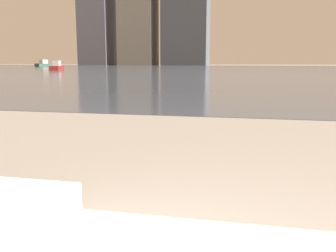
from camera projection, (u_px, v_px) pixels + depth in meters
towel_stack at (20, 218)px, 0.99m from camera, size 0.27×0.18×0.16m
harbor_water at (249, 69)px, 59.98m from camera, size 180.00×110.00×0.01m
harbor_boat_0 at (44, 64)px, 82.89m from camera, size 2.37×4.29×1.53m
harbor_boat_2 at (57, 67)px, 46.59m from camera, size 1.90×3.38×1.20m
skyline_tower_2 at (186, 5)px, 115.05m from camera, size 13.99×10.09×36.82m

